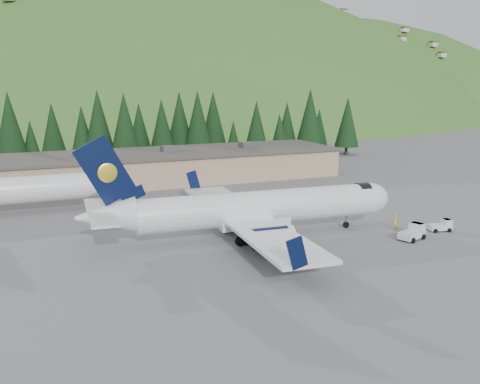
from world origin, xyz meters
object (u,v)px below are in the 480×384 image
ramp_worker (395,222)px  baggage_tug_a (413,232)px  terminal_building (141,167)px  airliner (252,209)px  baggage_tug_b (442,226)px  second_airliner (18,189)px

ramp_worker → baggage_tug_a: bearing=58.4°
baggage_tug_a → terminal_building: size_ratio=0.05×
airliner → terminal_building: size_ratio=0.52×
baggage_tug_a → baggage_tug_b: bearing=-5.0°
ramp_worker → terminal_building: bearing=-86.5°
baggage_tug_a → second_airliner: bearing=124.6°
second_airliner → baggage_tug_b: bearing=-31.9°
second_airliner → airliner: bearing=-42.6°
second_airliner → baggage_tug_a: size_ratio=7.66×
terminal_building → ramp_worker: terminal_building is taller
second_airliner → baggage_tug_b: (45.48, -28.27, -2.70)m
airliner → second_airliner: (-23.86, 21.93, 0.09)m
baggage_tug_a → ramp_worker: 3.91m
baggage_tug_b → terminal_building: terminal_building is taller
baggage_tug_a → baggage_tug_b: (5.36, 1.33, -0.15)m
airliner → second_airliner: 32.40m
terminal_building → baggage_tug_a: bearing=-66.1°
terminal_building → baggage_tug_b: bearing=-60.0°
baggage_tug_b → ramp_worker: size_ratio=1.58×
second_airliner → terminal_building: (19.91, 16.00, -0.70)m
second_airliner → baggage_tug_b: second_airliner is taller
baggage_tug_b → ramp_worker: bearing=165.7°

